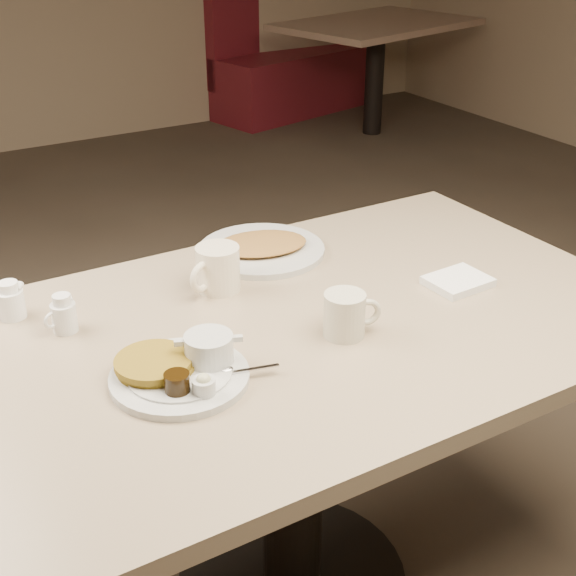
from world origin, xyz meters
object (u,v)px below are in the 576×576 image
coffee_mug_near (346,314)px  coffee_mug_far (217,269)px  diner_table (293,391)px  creamer_left (63,315)px  booth_back_right (296,57)px  main_plate (182,367)px  hash_plate (261,248)px  creamer_right (10,301)px

coffee_mug_near → coffee_mug_far: bearing=113.3°
diner_table → creamer_left: size_ratio=18.75×
coffee_mug_far → booth_back_right: (2.42, 3.67, -0.39)m
coffee_mug_far → booth_back_right: booth_back_right is taller
coffee_mug_near → creamer_left: bearing=147.9°
main_plate → hash_plate: (0.39, 0.40, -0.01)m
diner_table → creamer_left: creamer_left is taller
main_plate → coffee_mug_far: (0.21, 0.28, 0.03)m
coffee_mug_far → creamer_right: bearing=166.2°
diner_table → creamer_left: bearing=153.6°
coffee_mug_near → booth_back_right: size_ratio=0.07×
creamer_right → hash_plate: bearing=1.5°
booth_back_right → coffee_mug_near: bearing=-120.0°
coffee_mug_far → hash_plate: size_ratio=0.40×
diner_table → booth_back_right: bearing=58.7°
coffee_mug_near → creamer_left: (-0.47, 0.30, -0.01)m
diner_table → creamer_right: size_ratio=17.78×
diner_table → hash_plate: 0.39m
diner_table → booth_back_right: size_ratio=0.87×
coffee_mug_far → creamer_right: (-0.42, 0.10, -0.01)m
hash_plate → creamer_left: bearing=-166.2°
creamer_left → creamer_right: (-0.08, 0.11, -0.00)m
main_plate → coffee_mug_near: 0.34m
hash_plate → diner_table: bearing=-108.3°
coffee_mug_near → booth_back_right: booth_back_right is taller
creamer_right → hash_plate: 0.60m
main_plate → coffee_mug_far: coffee_mug_far is taller
creamer_left → creamer_right: size_ratio=0.95×
diner_table → hash_plate: bearing=71.7°
creamer_right → hash_plate: (0.60, 0.02, -0.02)m
diner_table → hash_plate: (0.11, 0.33, 0.18)m
hash_plate → booth_back_right: booth_back_right is taller
diner_table → main_plate: (-0.28, -0.07, 0.19)m
hash_plate → coffee_mug_far: bearing=-145.9°
creamer_right → booth_back_right: (2.84, 3.56, -0.38)m
main_plate → booth_back_right: bearing=56.3°
diner_table → booth_back_right: (2.36, 3.88, -0.17)m
diner_table → coffee_mug_near: coffee_mug_near is taller
coffee_mug_far → hash_plate: (0.18, 0.12, -0.04)m
diner_table → creamer_right: bearing=147.2°
coffee_mug_far → creamer_left: bearing=-178.7°
main_plate → hash_plate: size_ratio=0.90×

